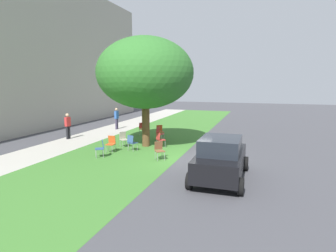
{
  "coord_description": "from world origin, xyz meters",
  "views": [
    {
      "loc": [
        -12.9,
        -3.52,
        3.69
      ],
      "look_at": [
        2.75,
        1.66,
        1.15
      ],
      "focal_mm": 30.36,
      "sensor_mm": 36.0,
      "label": 1
    }
  ],
  "objects_px": {
    "parked_car": "(221,158)",
    "pedestrian_0": "(117,118)",
    "chair_1": "(159,133)",
    "chair_4": "(142,128)",
    "street_tree": "(145,73)",
    "chair_0": "(159,149)",
    "pedestrian_1": "(68,125)",
    "chair_5": "(111,143)",
    "chair_6": "(101,147)",
    "chair_7": "(160,139)",
    "chair_2": "(132,142)",
    "chair_3": "(160,131)",
    "chair_8": "(124,138)"
  },
  "relations": [
    {
      "from": "chair_2",
      "to": "chair_8",
      "type": "distance_m",
      "value": 1.16
    },
    {
      "from": "chair_2",
      "to": "chair_5",
      "type": "relative_size",
      "value": 1.0
    },
    {
      "from": "parked_car",
      "to": "chair_8",
      "type": "bearing_deg",
      "value": 57.89
    },
    {
      "from": "chair_1",
      "to": "chair_5",
      "type": "distance_m",
      "value": 3.92
    },
    {
      "from": "pedestrian_0",
      "to": "chair_4",
      "type": "bearing_deg",
      "value": -119.76
    },
    {
      "from": "chair_0",
      "to": "chair_7",
      "type": "relative_size",
      "value": 1.0
    },
    {
      "from": "pedestrian_1",
      "to": "chair_3",
      "type": "bearing_deg",
      "value": -69.46
    },
    {
      "from": "street_tree",
      "to": "parked_car",
      "type": "height_order",
      "value": "street_tree"
    },
    {
      "from": "chair_2",
      "to": "parked_car",
      "type": "bearing_deg",
      "value": -120.48
    },
    {
      "from": "street_tree",
      "to": "chair_1",
      "type": "xyz_separation_m",
      "value": [
        1.72,
        -0.2,
        -3.68
      ]
    },
    {
      "from": "street_tree",
      "to": "parked_car",
      "type": "xyz_separation_m",
      "value": [
        -4.43,
        -4.93,
        -3.36
      ]
    },
    {
      "from": "chair_1",
      "to": "chair_4",
      "type": "xyz_separation_m",
      "value": [
        1.44,
        1.79,
        0.0
      ]
    },
    {
      "from": "pedestrian_0",
      "to": "pedestrian_1",
      "type": "xyz_separation_m",
      "value": [
        -4.51,
        1.12,
        0.0
      ]
    },
    {
      "from": "chair_1",
      "to": "parked_car",
      "type": "xyz_separation_m",
      "value": [
        -6.15,
        -4.73,
        0.32
      ]
    },
    {
      "from": "street_tree",
      "to": "chair_6",
      "type": "xyz_separation_m",
      "value": [
        -3.03,
        1.15,
        -3.68
      ]
    },
    {
      "from": "chair_2",
      "to": "pedestrian_1",
      "type": "distance_m",
      "value": 5.68
    },
    {
      "from": "chair_5",
      "to": "chair_6",
      "type": "bearing_deg",
      "value": -177.97
    },
    {
      "from": "pedestrian_0",
      "to": "pedestrian_1",
      "type": "bearing_deg",
      "value": 166.07
    },
    {
      "from": "chair_2",
      "to": "pedestrian_0",
      "type": "bearing_deg",
      "value": 34.53
    },
    {
      "from": "chair_7",
      "to": "chair_1",
      "type": "bearing_deg",
      "value": 21.01
    },
    {
      "from": "chair_0",
      "to": "chair_1",
      "type": "height_order",
      "value": "same"
    },
    {
      "from": "parked_car",
      "to": "pedestrian_0",
      "type": "distance_m",
      "value": 13.25
    },
    {
      "from": "chair_3",
      "to": "chair_7",
      "type": "bearing_deg",
      "value": -159.98
    },
    {
      "from": "chair_3",
      "to": "chair_7",
      "type": "xyz_separation_m",
      "value": [
        -2.53,
        -0.92,
        0.0
      ]
    },
    {
      "from": "pedestrian_1",
      "to": "chair_5",
      "type": "bearing_deg",
      "value": -117.07
    },
    {
      "from": "chair_1",
      "to": "chair_3",
      "type": "relative_size",
      "value": 1.0
    },
    {
      "from": "chair_4",
      "to": "chair_5",
      "type": "bearing_deg",
      "value": -175.49
    },
    {
      "from": "chair_4",
      "to": "pedestrian_1",
      "type": "distance_m",
      "value": 4.97
    },
    {
      "from": "chair_2",
      "to": "chair_7",
      "type": "distance_m",
      "value": 1.73
    },
    {
      "from": "chair_7",
      "to": "parked_car",
      "type": "xyz_separation_m",
      "value": [
        -4.34,
        -4.03,
        0.32
      ]
    },
    {
      "from": "chair_2",
      "to": "chair_6",
      "type": "xyz_separation_m",
      "value": [
        -1.65,
        0.9,
        0.0
      ]
    },
    {
      "from": "chair_2",
      "to": "chair_5",
      "type": "xyz_separation_m",
      "value": [
        -0.58,
        0.93,
        0.0
      ]
    },
    {
      "from": "chair_4",
      "to": "parked_car",
      "type": "height_order",
      "value": "parked_car"
    },
    {
      "from": "chair_5",
      "to": "parked_car",
      "type": "distance_m",
      "value": 6.61
    },
    {
      "from": "street_tree",
      "to": "chair_0",
      "type": "relative_size",
      "value": 7.08
    },
    {
      "from": "chair_2",
      "to": "street_tree",
      "type": "bearing_deg",
      "value": -10.52
    },
    {
      "from": "pedestrian_1",
      "to": "chair_0",
      "type": "bearing_deg",
      "value": -111.13
    },
    {
      "from": "chair_3",
      "to": "chair_8",
      "type": "distance_m",
      "value": 3.26
    },
    {
      "from": "street_tree",
      "to": "parked_car",
      "type": "distance_m",
      "value": 7.43
    },
    {
      "from": "street_tree",
      "to": "chair_2",
      "type": "relative_size",
      "value": 7.08
    },
    {
      "from": "chair_2",
      "to": "chair_4",
      "type": "height_order",
      "value": "same"
    },
    {
      "from": "chair_1",
      "to": "pedestrian_1",
      "type": "relative_size",
      "value": 0.52
    },
    {
      "from": "chair_6",
      "to": "chair_7",
      "type": "relative_size",
      "value": 1.0
    },
    {
      "from": "chair_0",
      "to": "chair_1",
      "type": "relative_size",
      "value": 1.0
    },
    {
      "from": "chair_2",
      "to": "parked_car",
      "type": "relative_size",
      "value": 0.24
    },
    {
      "from": "pedestrian_0",
      "to": "chair_2",
      "type": "bearing_deg",
      "value": -145.47
    },
    {
      "from": "chair_6",
      "to": "chair_7",
      "type": "distance_m",
      "value": 3.58
    },
    {
      "from": "chair_6",
      "to": "chair_8",
      "type": "bearing_deg",
      "value": -0.45
    },
    {
      "from": "chair_7",
      "to": "chair_3",
      "type": "bearing_deg",
      "value": 20.02
    },
    {
      "from": "chair_2",
      "to": "chair_6",
      "type": "bearing_deg",
      "value": 151.56
    }
  ]
}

